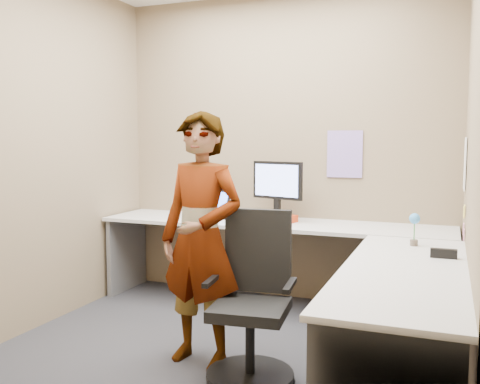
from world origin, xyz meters
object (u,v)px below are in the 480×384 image
at_px(desk, 304,256).
at_px(office_chair, 253,312).
at_px(person, 201,239).
at_px(monitor, 277,183).

bearing_deg(desk, office_chair, -98.32).
distance_m(office_chair, person, 0.55).
distance_m(desk, office_chair, 0.80).
xyz_separation_m(monitor, office_chair, (0.28, -1.38, -0.65)).
bearing_deg(monitor, desk, -40.82).
height_order(monitor, person, person).
distance_m(monitor, person, 1.33).
distance_m(monitor, office_chair, 1.56).
height_order(office_chair, person, person).
distance_m(desk, monitor, 0.87).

